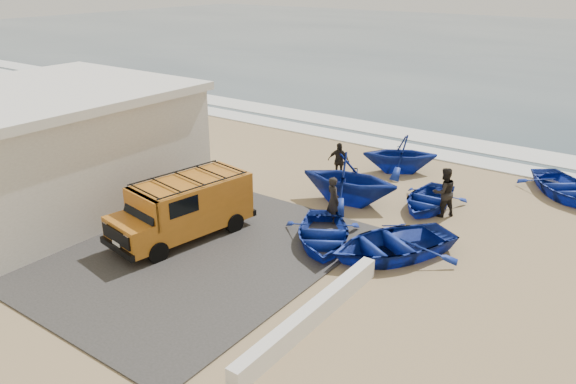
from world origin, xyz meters
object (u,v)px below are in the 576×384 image
Objects in this scene: boat_near_left at (323,234)px; boat_mid_right at (428,199)px; parapet at (311,315)px; boat_mid_left at (349,179)px; boat_far_left at (400,154)px; fisherman_front at (333,200)px; building at (46,146)px; fisherman_back at (339,161)px; van at (185,206)px; boat_far_right at (564,187)px; boat_near_right at (392,244)px; fisherman_middle at (444,192)px.

boat_mid_right is at bearing 39.71° from boat_near_left.
boat_mid_left is at bearing 113.60° from parapet.
boat_far_left is 6.23m from fisherman_front.
fisherman_back is (7.63, 8.36, -1.37)m from building.
parapet is 10.56m from fisherman_back.
boat_mid_right is (1.57, 4.78, -0.02)m from boat_near_left.
van is 1.51× the size of boat_mid_right.
boat_far_right is (3.81, 4.22, 0.05)m from boat_mid_right.
boat_near_left reaches higher than parapet.
fisherman_back is at bearing 47.60° from building.
boat_far_left is at bearing -8.78° from boat_mid_left.
boat_far_right reaches higher than parapet.
boat_far_left is at bearing 40.72° from fisherman_back.
boat_mid_right is at bearing 128.96° from boat_near_right.
boat_near_left is 0.95× the size of boat_mid_left.
building is 5.21× the size of fisherman_middle.
fisherman_middle is (-3.14, -4.56, 0.52)m from boat_far_right.
boat_far_left is (-3.18, 7.24, 0.41)m from boat_near_right.
boat_near_right reaches higher than boat_mid_right.
boat_near_right is at bearing -7.47° from boat_far_left.
parapet is 1.70× the size of boat_near_left.
boat_mid_left is at bearing 34.38° from building.
van is 1.41× the size of boat_near_left.
fisherman_back is (1.24, 7.64, -0.29)m from van.
building is 14.29m from boat_mid_right.
boat_near_right is at bearing -17.16° from boat_near_left.
boat_mid_right is at bearing -72.09° from boat_mid_left.
van is 6.34m from boat_mid_left.
boat_far_right is at bearing -97.86° from fisherman_front.
fisherman_back is at bearing 165.37° from boat_far_right.
van is at bearing -167.99° from boat_far_right.
boat_mid_left is 0.99× the size of boat_far_right.
fisherman_back is at bearing -64.20° from fisherman_middle.
parapet is 4.42m from boat_near_left.
fisherman_front is (-0.60, 1.59, 0.49)m from boat_near_left.
van reaches higher than boat_far_left.
van is at bearing 144.68° from boat_mid_left.
boat_far_right is 2.34× the size of fisherman_back.
van is at bearing 176.44° from boat_near_left.
boat_near_left is at bearing 38.10° from van.
fisherman_front is 1.07× the size of fisherman_back.
van is at bearing -112.29° from fisherman_back.
boat_far_left is 1.86× the size of fisherman_front.
fisherman_front is (-5.98, -7.41, 0.46)m from boat_far_right.
boat_near_left is 3.70m from boat_mid_left.
boat_far_right is at bearing -57.71° from boat_mid_left.
fisherman_front reaches higher than boat_near_right.
boat_mid_left is (-1.07, 3.49, 0.61)m from boat_near_left.
boat_far_right reaches higher than boat_near_left.
boat_near_left is 0.86× the size of boat_near_right.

